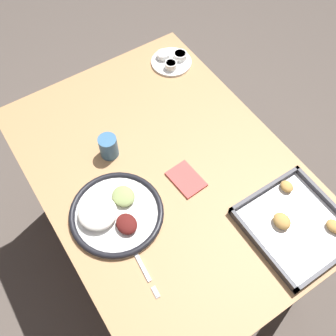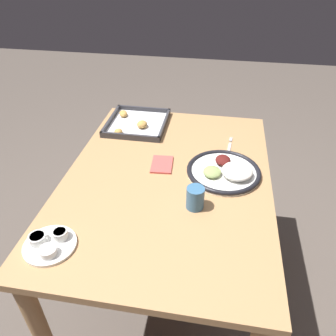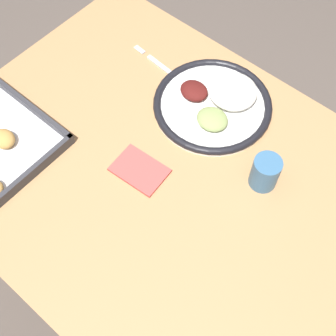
# 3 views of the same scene
# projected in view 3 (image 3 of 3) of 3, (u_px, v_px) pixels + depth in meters

# --- Properties ---
(ground_plane) EXTENTS (8.00, 8.00, 0.00)m
(ground_plane) POSITION_uv_depth(u_px,v_px,m) (172.00, 279.00, 1.75)
(ground_plane) COLOR #564C44
(dining_table) EXTENTS (1.15, 0.82, 0.77)m
(dining_table) POSITION_uv_depth(u_px,v_px,m) (173.00, 202.00, 1.19)
(dining_table) COLOR #AD7F51
(dining_table) RESTS_ON ground_plane
(dinner_plate) EXTENTS (0.30, 0.30, 0.06)m
(dinner_plate) POSITION_uv_depth(u_px,v_px,m) (215.00, 103.00, 1.18)
(dinner_plate) COLOR white
(dinner_plate) RESTS_ON dining_table
(fork) EXTENTS (0.21, 0.03, 0.00)m
(fork) POSITION_uv_depth(u_px,v_px,m) (164.00, 68.00, 1.25)
(fork) COLOR silver
(fork) RESTS_ON dining_table
(drinking_cup) EXTENTS (0.06, 0.06, 0.08)m
(drinking_cup) POSITION_uv_depth(u_px,v_px,m) (265.00, 172.00, 1.05)
(drinking_cup) COLOR #38668E
(drinking_cup) RESTS_ON dining_table
(napkin) EXTENTS (0.13, 0.10, 0.01)m
(napkin) POSITION_uv_depth(u_px,v_px,m) (140.00, 170.00, 1.09)
(napkin) COLOR #CC4C47
(napkin) RESTS_ON dining_table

